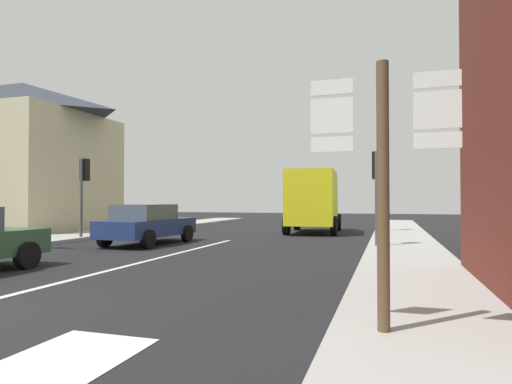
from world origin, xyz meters
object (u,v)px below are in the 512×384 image
(traffic_light_near_right, at_px, (377,177))
(traffic_light_near_left, at_px, (84,180))
(sedan_far, at_px, (147,224))
(traffic_light_far_right, at_px, (381,180))
(route_sign_post, at_px, (383,174))
(delivery_truck, at_px, (313,200))

(traffic_light_near_right, bearing_deg, traffic_light_near_left, 179.80)
(sedan_far, height_order, traffic_light_far_right, traffic_light_far_right)
(traffic_light_near_left, distance_m, traffic_light_near_right, 11.53)
(route_sign_post, relative_size, traffic_light_near_left, 0.96)
(sedan_far, xyz_separation_m, route_sign_post, (8.42, -8.94, 1.15))
(delivery_truck, height_order, route_sign_post, route_sign_post)
(traffic_light_near_left, relative_size, traffic_light_near_right, 1.03)
(delivery_truck, height_order, traffic_light_far_right, traffic_light_far_right)
(route_sign_post, bearing_deg, traffic_light_near_right, 91.87)
(sedan_far, xyz_separation_m, traffic_light_far_right, (8.11, 7.91, 1.84))
(delivery_truck, relative_size, traffic_light_near_left, 1.54)
(traffic_light_near_left, distance_m, traffic_light_far_right, 13.56)
(route_sign_post, relative_size, traffic_light_far_right, 0.91)
(sedan_far, bearing_deg, traffic_light_far_right, 44.30)
(traffic_light_near_left, bearing_deg, traffic_light_far_right, 31.72)
(route_sign_post, xyz_separation_m, traffic_light_near_left, (-11.85, 9.72, 0.55))
(route_sign_post, distance_m, traffic_light_near_right, 9.70)
(traffic_light_near_left, relative_size, traffic_light_far_right, 0.95)
(route_sign_post, xyz_separation_m, traffic_light_far_right, (-0.32, 16.85, 0.69))
(sedan_far, distance_m, route_sign_post, 12.33)
(delivery_truck, bearing_deg, traffic_light_near_right, -64.14)
(traffic_light_near_right, bearing_deg, delivery_truck, 115.86)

